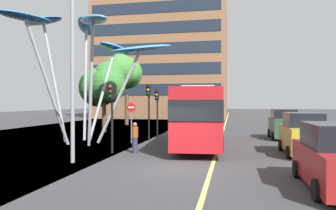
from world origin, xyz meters
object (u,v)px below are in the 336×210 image
object	(u,v)px
traffic_light_kerb_near	(111,103)
red_bus	(198,113)
pedestrian	(135,138)
traffic_light_kerb_far	(149,100)
no_entry_sign	(131,116)
leaf_sculpture	(92,41)
car_parked_mid	(303,135)
street_lamp	(78,44)
car_parked_far	(283,125)
car_parked_near	(336,158)
traffic_light_island_mid	(157,103)

from	to	relation	value
traffic_light_kerb_near	red_bus	bearing A→B (deg)	44.84
red_bus	pedestrian	distance (m)	4.94
traffic_light_kerb_far	no_entry_sign	size ratio (longest dim) A/B	1.49
leaf_sculpture	pedestrian	size ratio (longest dim) A/B	6.71
car_parked_mid	no_entry_sign	distance (m)	10.43
car_parked_mid	no_entry_sign	size ratio (longest dim) A/B	1.54
street_lamp	traffic_light_kerb_far	bearing A→B (deg)	83.60
traffic_light_kerb_near	pedestrian	distance (m)	2.18
car_parked_mid	leaf_sculpture	bearing A→B (deg)	167.08
car_parked_mid	pedestrian	distance (m)	8.59
traffic_light_kerb_far	car_parked_far	xyz separation A→B (m)	(9.36, 3.00, -1.80)
traffic_light_kerb_near	car_parked_near	xyz separation A→B (m)	(9.28, -5.23, -1.67)
traffic_light_kerb_near	pedestrian	bearing A→B (deg)	14.07
car_parked_near	car_parked_far	bearing A→B (deg)	87.66
leaf_sculpture	car_parked_far	distance (m)	14.82
street_lamp	car_parked_mid	bearing A→B (deg)	22.53
traffic_light_kerb_far	traffic_light_kerb_near	bearing A→B (deg)	-94.87
car_parked_mid	pedestrian	size ratio (longest dim) A/B	2.51
traffic_light_kerb_far	car_parked_near	distance (m)	14.19
traffic_light_kerb_near	street_lamp	xyz separation A→B (m)	(-0.47, -2.78, 2.58)
car_parked_far	no_entry_sign	size ratio (longest dim) A/B	1.47
leaf_sculpture	no_entry_sign	size ratio (longest dim) A/B	4.12
no_entry_sign	car_parked_near	bearing A→B (deg)	-44.91
car_parked_near	no_entry_sign	world-z (taller)	no_entry_sign
car_parked_far	car_parked_near	bearing A→B (deg)	-92.34
traffic_light_kerb_near	traffic_light_kerb_far	distance (m)	5.78
leaf_sculpture	car_parked_far	xyz separation A→B (m)	(12.92, 4.40, -5.77)
traffic_light_kerb_near	leaf_sculpture	bearing A→B (deg)	125.09
leaf_sculpture	traffic_light_kerb_far	xyz separation A→B (m)	(3.56, 1.39, -3.97)
no_entry_sign	traffic_light_kerb_near	bearing A→B (deg)	-86.03
car_parked_far	street_lamp	bearing A→B (deg)	-131.81
traffic_light_island_mid	car_parked_near	world-z (taller)	traffic_light_island_mid
traffic_light_island_mid	pedestrian	xyz separation A→B (m)	(0.60, -7.63, -1.83)
car_parked_far	street_lamp	world-z (taller)	street_lamp
car_parked_mid	street_lamp	world-z (taller)	street_lamp
traffic_light_kerb_far	pedestrian	bearing A→B (deg)	-82.76
traffic_light_kerb_near	street_lamp	world-z (taller)	street_lamp
car_parked_near	car_parked_mid	world-z (taller)	car_parked_mid
car_parked_near	car_parked_mid	bearing A→B (deg)	86.43
car_parked_far	no_entry_sign	xyz separation A→B (m)	(-10.15, -4.44, 0.72)
traffic_light_kerb_far	traffic_light_island_mid	size ratio (longest dim) A/B	1.08
traffic_light_island_mid	street_lamp	distance (m)	11.06
traffic_light_kerb_far	car_parked_near	world-z (taller)	traffic_light_kerb_far
leaf_sculpture	pedestrian	xyz separation A→B (m)	(4.25, -4.07, -5.99)
red_bus	street_lamp	size ratio (longest dim) A/B	1.38
pedestrian	no_entry_sign	distance (m)	4.39
traffic_light_kerb_near	car_parked_far	world-z (taller)	traffic_light_kerb_near
leaf_sculpture	street_lamp	xyz separation A→B (m)	(2.60, -7.14, -1.60)
car_parked_mid	car_parked_near	bearing A→B (deg)	-93.57
car_parked_near	pedestrian	distance (m)	9.80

